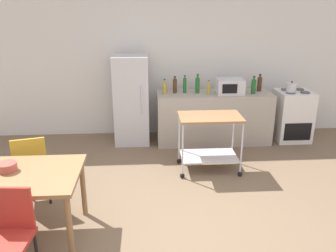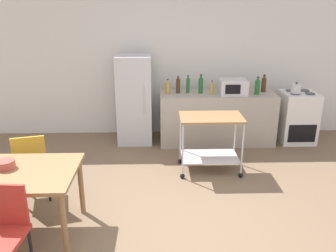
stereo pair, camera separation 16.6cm
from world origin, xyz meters
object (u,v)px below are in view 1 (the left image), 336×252
Objects in this scene: bottle_sparkling_water at (165,88)px; bottle_soy_sauce at (259,84)px; bottle_hot_sauce at (175,86)px; bottle_olive_oil at (185,85)px; bottle_soda at (253,86)px; kitchen_cart at (210,134)px; kettle at (291,87)px; refrigerator at (131,100)px; dining_table at (5,181)px; microwave at (230,86)px; chair_mustard at (31,164)px; fruit_bowl at (7,167)px; stove_oven at (292,116)px; bottle_wine at (209,88)px; chair_red at (8,233)px; bottle_sesame_oil at (197,85)px.

bottle_soy_sauce reaches higher than bottle_sparkling_water.
bottle_hot_sauce is 1.51m from bottle_soy_sauce.
bottle_soda is at bearing -6.80° from bottle_olive_oil.
kitchen_cart is 3.80× the size of kettle.
dining_table is at bearing -113.60° from refrigerator.
microwave is (0.93, -0.13, 0.00)m from bottle_hot_sauce.
chair_mustard is 2.89× the size of bottle_olive_oil.
bottle_soda is (1.34, -0.14, 0.00)m from bottle_hot_sauce.
microwave reaches higher than dining_table.
fruit_bowl is at bearing -126.78° from bottle_hot_sauce.
bottle_hot_sauce is 0.17m from bottle_olive_oil.
microwave reaches higher than fruit_bowl.
dining_table is at bearing -124.11° from bottle_sparkling_water.
bottle_soda is (-0.79, -0.10, 0.58)m from stove_oven.
refrigerator is 2.80m from kettle.
chair_red is at bearing -125.47° from bottle_wine.
dining_table is at bearing -128.45° from bottle_olive_oil.
microwave reaches higher than kettle.
bottle_sesame_oil reaches higher than kettle.
bottle_soda is (3.05, 3.17, 0.51)m from chair_red.
bottle_sparkling_water is (-0.59, 1.13, 0.43)m from kitchen_cart.
kitchen_cart is 1.34m from bottle_hot_sauce.
dining_table is 3.16m from bottle_sparkling_water.
bottle_soy_sauce is (0.58, 0.17, -0.00)m from microwave.
bottle_soda is (3.29, 2.53, 0.36)m from dining_table.
chair_mustard is 3.42m from microwave.
dining_table is 5.14× the size of bottle_hot_sauce.
kitchen_cart reaches higher than dining_table.
kitchen_cart is (2.12, 2.12, 0.05)m from chair_red.
refrigerator is at bearing 174.03° from microwave.
bottle_hot_sauce is 0.58m from bottle_wine.
refrigerator reaches higher than kettle.
refrigerator is at bearing 169.55° from bottle_sparkling_water.
bottle_sparkling_water is 0.89× the size of bottle_hot_sauce.
refrigerator is 4.72× the size of bottle_sesame_oil.
stove_oven is 0.57m from kettle.
chair_red is 0.57× the size of refrigerator.
chair_mustard is 3.13m from bottle_wine.
fruit_bowl is at bearing -147.92° from stove_oven.
kitchen_cart is 1.27m from microwave.
bottle_soda is at bearing -165.21° from chair_mustard.
fruit_bowl is (-2.11, -2.59, -0.24)m from bottle_olive_oil.
bottle_hot_sauce reaches higher than kettle.
microwave reaches higher than kitchen_cart.
bottle_wine is at bearing -3.59° from bottle_sparkling_water.
bottle_sesame_oil is 1.12m from bottle_soy_sauce.
kitchen_cart is at bearing -116.24° from microwave.
bottle_soda is at bearing 36.74° from fruit_bowl.
fruit_bowl is at bearing 112.26° from chair_red.
bottle_olive_oil is 1.28× the size of kettle.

